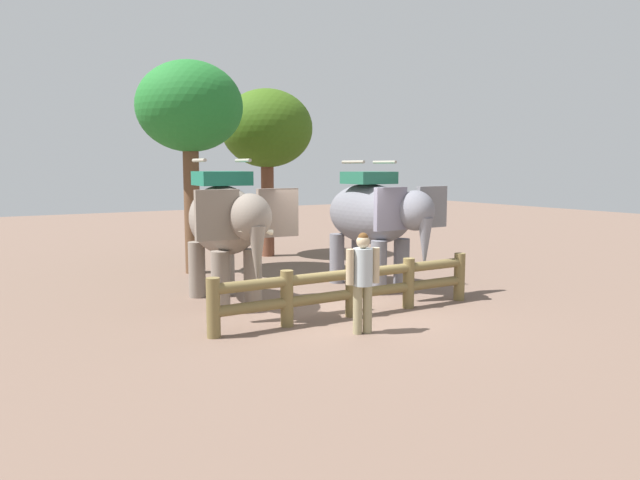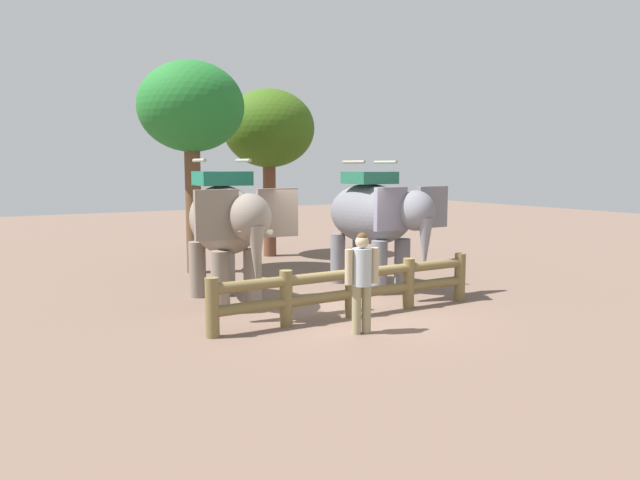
{
  "view_description": "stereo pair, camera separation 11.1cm",
  "coord_description": "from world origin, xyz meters",
  "views": [
    {
      "loc": [
        -6.69,
        -9.98,
        2.96
      ],
      "look_at": [
        0.0,
        0.96,
        1.4
      ],
      "focal_mm": 34.39,
      "sensor_mm": 36.0,
      "label": 1
    },
    {
      "loc": [
        -6.6,
        -10.04,
        2.96
      ],
      "look_at": [
        0.0,
        0.96,
        1.4
      ],
      "focal_mm": 34.39,
      "sensor_mm": 36.0,
      "label": 2
    }
  ],
  "objects": [
    {
      "name": "tree_far_left",
      "position": [
        2.29,
        7.99,
        4.1
      ],
      "size": [
        2.95,
        2.95,
        5.41
      ],
      "color": "brown",
      "rests_on": "ground"
    },
    {
      "name": "log_fence",
      "position": [
        0.0,
        -0.22,
        0.6
      ],
      "size": [
        5.99,
        0.26,
        1.05
      ],
      "color": "brown",
      "rests_on": "ground"
    },
    {
      "name": "tree_back_center",
      "position": [
        -0.93,
        6.2,
        4.46
      ],
      "size": [
        2.87,
        2.87,
        5.77
      ],
      "color": "brown",
      "rests_on": "ground"
    },
    {
      "name": "elephant_near_left",
      "position": [
        -1.69,
        1.99,
        1.75
      ],
      "size": [
        2.07,
        3.63,
        3.11
      ],
      "color": "gray",
      "rests_on": "ground"
    },
    {
      "name": "ground_plane",
      "position": [
        0.0,
        0.0,
        0.0
      ],
      "size": [
        60.0,
        60.0,
        0.0
      ],
      "primitive_type": "plane",
      "color": "brown"
    },
    {
      "name": "tourist_woman_in_black",
      "position": [
        -0.52,
        -1.33,
        1.04
      ],
      "size": [
        0.63,
        0.4,
        1.8
      ],
      "color": "#978C65",
      "rests_on": "ground"
    },
    {
      "name": "elephant_center",
      "position": [
        2.07,
        1.84,
        1.73
      ],
      "size": [
        2.05,
        3.58,
        3.08
      ],
      "color": "slate",
      "rests_on": "ground"
    }
  ]
}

